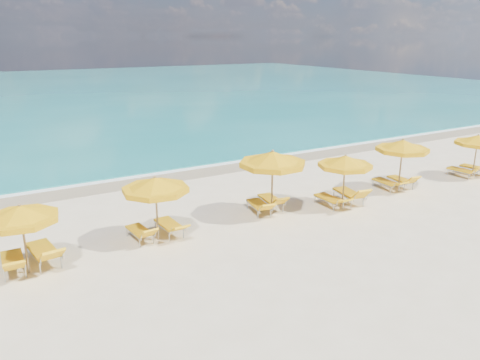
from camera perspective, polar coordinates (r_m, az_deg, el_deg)
ground_plane at (r=17.28m, az=2.51°, el=-5.07°), size 120.00×120.00×0.00m
ocean at (r=62.40m, az=-22.33°, el=9.85°), size 120.00×80.00×0.30m
wet_sand_band at (r=23.51m, az=-7.24°, el=0.86°), size 120.00×2.60×0.01m
foam_line at (r=24.22m, az=-7.99°, el=1.31°), size 120.00×1.20×0.03m
whitecap_near at (r=31.25m, az=-24.58°, el=3.50°), size 14.00×0.36×0.05m
whitecap_far at (r=41.51m, az=-6.12°, el=7.97°), size 18.00×0.30×0.05m
umbrella_1 at (r=14.34m, az=-25.19°, el=-3.81°), size 2.48×2.48×2.11m
umbrella_2 at (r=15.36m, az=-10.28°, el=-0.66°), size 2.70×2.70×2.23m
umbrella_3 at (r=17.34m, az=3.99°, el=2.52°), size 3.32×3.32×2.54m
umbrella_4 at (r=18.67m, az=12.70°, el=2.14°), size 2.17×2.17×2.15m
umbrella_5 at (r=21.46m, az=19.21°, el=3.91°), size 2.33×2.33×2.31m
umbrella_6 at (r=24.96m, az=26.99°, el=4.33°), size 2.08×2.08×2.11m
lounger_1_left at (r=15.14m, az=-25.89°, el=-9.33°), size 0.63×1.78×0.79m
lounger_1_right at (r=15.30m, az=-22.76°, el=-8.53°), size 0.93×2.08×0.89m
lounger_2_left at (r=16.01m, az=-12.07°, el=-6.55°), size 0.68×1.64×0.72m
lounger_2_right at (r=16.29m, az=-8.57°, el=-5.88°), size 0.67×1.81×0.69m
lounger_3_left at (r=17.97m, az=2.36°, el=-3.47°), size 0.87×1.79×0.74m
lounger_3_right at (r=18.56m, az=3.81°, el=-2.80°), size 0.80×1.79×0.77m
lounger_4_left at (r=19.00m, az=10.89°, el=-2.63°), size 0.59×1.74×0.63m
lounger_4_right at (r=19.61m, az=13.14°, el=-2.04°), size 0.94×1.97×0.90m
lounger_5_left at (r=21.74m, az=17.44°, el=-0.61°), size 0.62×1.73×0.63m
lounger_5_right at (r=22.31m, az=19.02°, el=-0.30°), size 0.75×1.67×0.77m
lounger_6_left at (r=25.01m, az=25.42°, el=0.78°), size 0.69×1.63×0.77m
lounger_6_right at (r=25.85m, az=26.70°, el=1.09°), size 0.78×1.72×0.69m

